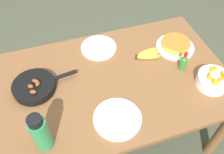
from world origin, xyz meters
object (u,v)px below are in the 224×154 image
frittata_plate_center (175,45)px  water_bottle (41,133)px  empty_plate_near_front (117,119)px  fruit_bowl_mango (213,80)px  banana_bunch (147,54)px  skillet (35,87)px  empty_plate_far_left (99,47)px  hot_sauce_bottle (183,62)px

frittata_plate_center → water_bottle: size_ratio=1.05×
empty_plate_near_front → fruit_bowl_mango: fruit_bowl_mango is taller
banana_bunch → water_bottle: 0.85m
skillet → empty_plate_far_left: (0.46, 0.23, -0.02)m
banana_bunch → empty_plate_near_front: bearing=-131.0°
water_bottle → skillet: bearing=91.3°
empty_plate_far_left → water_bottle: (-0.45, -0.59, 0.11)m
skillet → fruit_bowl_mango: size_ratio=2.01×
banana_bunch → skillet: 0.74m
skillet → empty_plate_near_front: skillet is taller
hot_sauce_bottle → water_bottle: bearing=-164.7°
banana_bunch → frittata_plate_center: size_ratio=0.68×
empty_plate_far_left → fruit_bowl_mango: bearing=-42.7°
banana_bunch → empty_plate_near_front: banana_bunch is taller
banana_bunch → fruit_bowl_mango: bearing=-50.7°
skillet → fruit_bowl_mango: 1.06m
banana_bunch → water_bottle: bearing=-150.4°
fruit_bowl_mango → hot_sauce_bottle: bearing=122.2°
banana_bunch → empty_plate_far_left: banana_bunch is taller
empty_plate_near_front → water_bottle: bearing=-176.9°
banana_bunch → empty_plate_near_front: size_ratio=0.67×
skillet → hot_sauce_bottle: size_ratio=2.82×
empty_plate_far_left → frittata_plate_center: bearing=-17.4°
skillet → frittata_plate_center: 0.97m
fruit_bowl_mango → frittata_plate_center: bearing=99.1°
frittata_plate_center → banana_bunch: bearing=-175.2°
banana_bunch → skillet: skillet is taller
empty_plate_near_front → banana_bunch: bearing=49.0°
empty_plate_far_left → empty_plate_near_front: bearing=-96.2°
empty_plate_far_left → fruit_bowl_mango: 0.76m
water_bottle → hot_sauce_bottle: water_bottle is taller
empty_plate_far_left → hot_sauce_bottle: hot_sauce_bottle is taller
water_bottle → empty_plate_near_front: bearing=3.1°
hot_sauce_bottle → empty_plate_far_left: bearing=142.6°
frittata_plate_center → water_bottle: 1.05m
empty_plate_near_front → water_bottle: (-0.39, -0.02, 0.11)m
empty_plate_near_front → skillet: bearing=139.2°
frittata_plate_center → hot_sauce_bottle: size_ratio=1.90×
banana_bunch → fruit_bowl_mango: fruit_bowl_mango is taller
empty_plate_near_front → hot_sauce_bottle: size_ratio=1.92×
empty_plate_far_left → banana_bunch: bearing=-32.0°
banana_bunch → water_bottle: water_bottle is taller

